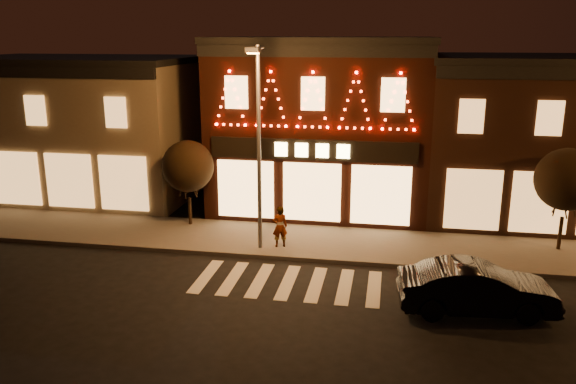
# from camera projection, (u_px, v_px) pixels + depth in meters

# --- Properties ---
(ground) EXTENTS (120.00, 120.00, 0.00)m
(ground) POSITION_uv_depth(u_px,v_px,m) (263.00, 339.00, 16.63)
(ground) COLOR black
(ground) RESTS_ON ground
(sidewalk_far) EXTENTS (44.00, 4.00, 0.15)m
(sidewalk_far) POSITION_uv_depth(u_px,v_px,m) (353.00, 245.00, 23.87)
(sidewalk_far) COLOR #47423D
(sidewalk_far) RESTS_ON ground
(building_left) EXTENTS (12.20, 8.28, 7.30)m
(building_left) POSITION_uv_depth(u_px,v_px,m) (83.00, 126.00, 31.19)
(building_left) COLOR #7C6F58
(building_left) RESTS_ON ground
(building_pulp) EXTENTS (10.20, 8.34, 8.30)m
(building_pulp) POSITION_uv_depth(u_px,v_px,m) (324.00, 123.00, 28.82)
(building_pulp) COLOR black
(building_pulp) RESTS_ON ground
(building_right_a) EXTENTS (9.20, 8.28, 7.50)m
(building_right_a) POSITION_uv_depth(u_px,v_px,m) (525.00, 137.00, 27.31)
(building_right_a) COLOR #341C12
(building_right_a) RESTS_ON ground
(streetlamp_mid) EXTENTS (0.54, 1.81, 7.90)m
(streetlamp_mid) POSITION_uv_depth(u_px,v_px,m) (258.00, 134.00, 21.93)
(streetlamp_mid) COLOR #59595E
(streetlamp_mid) RESTS_ON sidewalk_far
(tree_left) EXTENTS (2.28, 2.28, 3.81)m
(tree_left) POSITION_uv_depth(u_px,v_px,m) (188.00, 166.00, 25.55)
(tree_left) COLOR black
(tree_left) RESTS_ON sidewalk_far
(tree_right) EXTENTS (2.43, 2.43, 4.07)m
(tree_right) POSITION_uv_depth(u_px,v_px,m) (567.00, 180.00, 22.45)
(tree_right) COLOR black
(tree_right) RESTS_ON sidewalk_far
(dark_sedan) EXTENTS (4.95, 2.16, 1.58)m
(dark_sedan) POSITION_uv_depth(u_px,v_px,m) (477.00, 289.00, 18.05)
(dark_sedan) COLOR black
(dark_sedan) RESTS_ON ground
(pedestrian) EXTENTS (0.72, 0.60, 1.68)m
(pedestrian) POSITION_uv_depth(u_px,v_px,m) (280.00, 227.00, 23.25)
(pedestrian) COLOR gray
(pedestrian) RESTS_ON sidewalk_far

